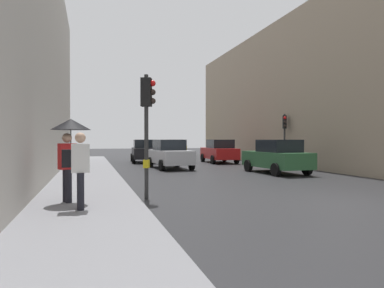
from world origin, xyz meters
The scene contains 12 objects.
ground_plane centered at (0.00, 0.00, 0.00)m, with size 120.00×120.00×0.00m, color #28282B.
sidewalk_kerb centered at (-6.94, 6.00, 0.08)m, with size 2.79×40.00×0.16m, color gray.
building_facade_right centered at (11.55, 11.19, 5.00)m, with size 12.00×34.18×9.99m, color gray.
traffic_light_near_right centered at (-5.23, 2.06, 2.54)m, with size 0.45×0.33×3.68m.
traffic_light_mid_street centered at (5.24, 11.58, 2.36)m, with size 0.34×0.45×3.42m.
car_yellow_taxi centered at (2.30, 29.49, 0.88)m, with size 2.12×4.25×1.76m.
car_green_estate centered at (2.51, 7.89, 0.88)m, with size 2.19×4.29×1.76m.
car_red_sedan centered at (2.57, 16.36, 0.88)m, with size 2.17×4.28×1.76m.
car_dark_suv centered at (-2.77, 18.63, 0.88)m, with size 2.26×4.32×1.76m.
car_silver_hatchback centered at (-2.16, 12.46, 0.88)m, with size 2.23×4.30×1.76m.
pedestrian_with_umbrella centered at (-7.35, 1.31, 1.84)m, with size 1.00×1.00×2.14m.
pedestrian_with_black_backpack centered at (-7.11, 0.26, 1.16)m, with size 0.61×0.36×1.77m.
Camera 1 is at (-6.86, -8.05, 1.77)m, focal length 32.21 mm.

